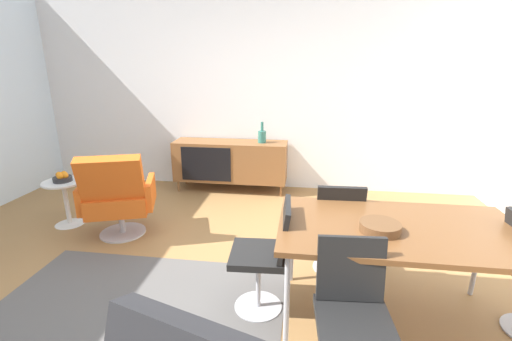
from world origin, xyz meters
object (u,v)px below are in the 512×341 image
at_px(wooden_bowl_on_table, 380,227).
at_px(fruit_bowl, 62,178).
at_px(dining_chair_front_left, 352,312).
at_px(side_table_round, 66,198).
at_px(dining_table, 399,232).
at_px(lounge_chair_red, 117,195).
at_px(vase_cobalt, 262,136).
at_px(sideboard, 230,161).
at_px(dining_chair_near_window, 267,253).
at_px(dining_chair_back_left, 337,224).

xyz_separation_m(wooden_bowl_on_table, fruit_bowl, (-3.15, 1.22, -0.21)).
relative_size(dining_chair_front_left, side_table_round, 1.65).
bearing_deg(dining_table, lounge_chair_red, 159.93).
relative_size(vase_cobalt, dining_table, 0.18).
relative_size(sideboard, dining_table, 1.00).
bearing_deg(side_table_round, fruit_bowl, 65.61).
distance_m(vase_cobalt, wooden_bowl_on_table, 2.83).
distance_m(dining_chair_near_window, side_table_round, 2.67).
xyz_separation_m(dining_chair_front_left, dining_chair_near_window, (-0.53, 0.56, 0.00)).
bearing_deg(sideboard, dining_chair_front_left, -66.47).
bearing_deg(sideboard, side_table_round, -139.30).
height_order(vase_cobalt, dining_chair_near_window, vase_cobalt).
bearing_deg(dining_chair_near_window, vase_cobalt, 97.88).
relative_size(vase_cobalt, dining_chair_near_window, 0.34).
relative_size(dining_chair_near_window, lounge_chair_red, 0.90).
bearing_deg(dining_chair_front_left, dining_table, 57.64).
xyz_separation_m(dining_table, fruit_bowl, (-3.30, 1.13, -0.13)).
relative_size(sideboard, lounge_chair_red, 1.69).
xyz_separation_m(vase_cobalt, lounge_chair_red, (-1.32, -1.58, -0.35)).
distance_m(dining_table, dining_chair_front_left, 0.70).
height_order(dining_chair_near_window, side_table_round, dining_chair_near_window).
height_order(dining_chair_near_window, lounge_chair_red, lounge_chair_red).
height_order(sideboard, dining_chair_back_left, dining_chair_back_left).
distance_m(vase_cobalt, lounge_chair_red, 2.09).
xyz_separation_m(sideboard, dining_chair_front_left, (1.34, -3.07, 0.03)).
distance_m(vase_cobalt, dining_table, 2.80).
height_order(dining_chair_back_left, fruit_bowl, dining_chair_back_left).
xyz_separation_m(sideboard, dining_chair_back_left, (1.34, -1.95, 0.03)).
height_order(dining_table, fruit_bowl, dining_table).
xyz_separation_m(vase_cobalt, dining_table, (1.24, -2.52, -0.12)).
distance_m(sideboard, dining_chair_front_left, 3.35).
relative_size(sideboard, fruit_bowl, 8.00).
distance_m(lounge_chair_red, fruit_bowl, 0.78).
bearing_deg(fruit_bowl, lounge_chair_red, -14.80).
bearing_deg(fruit_bowl, sideboard, 40.69).
distance_m(wooden_bowl_on_table, dining_chair_near_window, 0.81).
bearing_deg(side_table_round, wooden_bowl_on_table, -21.20).
xyz_separation_m(vase_cobalt, dining_chair_near_window, (0.35, -2.51, -0.34)).
height_order(dining_chair_back_left, lounge_chair_red, lounge_chair_red).
xyz_separation_m(dining_chair_front_left, lounge_chair_red, (-2.20, 1.49, -0.00)).
bearing_deg(sideboard, fruit_bowl, -139.31).
bearing_deg(dining_chair_front_left, dining_chair_back_left, 89.66).
bearing_deg(lounge_chair_red, dining_chair_near_window, -29.17).
bearing_deg(wooden_bowl_on_table, dining_chair_near_window, 172.58).
bearing_deg(dining_chair_front_left, vase_cobalt, 106.01).
height_order(vase_cobalt, fruit_bowl, vase_cobalt).
distance_m(dining_chair_front_left, lounge_chair_red, 2.66).
bearing_deg(dining_chair_near_window, fruit_bowl, 154.95).
distance_m(dining_table, dining_chair_near_window, 0.92).
relative_size(sideboard, side_table_round, 3.08).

